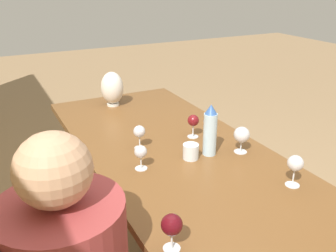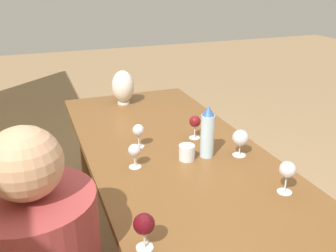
{
  "view_description": "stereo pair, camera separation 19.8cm",
  "coord_description": "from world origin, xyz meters",
  "views": [
    {
      "loc": [
        -1.43,
        0.83,
        1.6
      ],
      "look_at": [
        0.21,
        0.0,
        0.85
      ],
      "focal_mm": 40.0,
      "sensor_mm": 36.0,
      "label": 1
    },
    {
      "loc": [
        -1.51,
        0.65,
        1.6
      ],
      "look_at": [
        0.21,
        0.0,
        0.85
      ],
      "focal_mm": 40.0,
      "sensor_mm": 36.0,
      "label": 2
    }
  ],
  "objects": [
    {
      "name": "chair_far",
      "position": [
        0.22,
        0.78,
        0.5
      ],
      "size": [
        0.44,
        0.44,
        0.96
      ],
      "color": "brown",
      "rests_on": "ground_plane"
    },
    {
      "name": "water_bottle",
      "position": [
        -0.0,
        -0.13,
        0.88
      ],
      "size": [
        0.07,
        0.07,
        0.27
      ],
      "color": "silver",
      "rests_on": "dining_table"
    },
    {
      "name": "wine_glass_6",
      "position": [
        -0.42,
        -0.29,
        0.85
      ],
      "size": [
        0.07,
        0.07,
        0.14
      ],
      "color": "silver",
      "rests_on": "dining_table"
    },
    {
      "name": "dining_table",
      "position": [
        0.0,
        0.0,
        0.68
      ],
      "size": [
        2.31,
        0.89,
        0.75
      ],
      "color": "brown",
      "rests_on": "ground_plane"
    },
    {
      "name": "wine_glass_2",
      "position": [
        -0.05,
        -0.28,
        0.84
      ],
      "size": [
        0.08,
        0.08,
        0.14
      ],
      "color": "silver",
      "rests_on": "dining_table"
    },
    {
      "name": "wine_glass_5",
      "position": [
        0.22,
        -0.16,
        0.85
      ],
      "size": [
        0.06,
        0.06,
        0.13
      ],
      "color": "silver",
      "rests_on": "dining_table"
    },
    {
      "name": "wine_glass_7",
      "position": [
        0.22,
        0.16,
        0.84
      ],
      "size": [
        0.06,
        0.06,
        0.13
      ],
      "color": "silver",
      "rests_on": "dining_table"
    },
    {
      "name": "wine_glass_3",
      "position": [
        -0.54,
        0.37,
        0.84
      ],
      "size": [
        0.07,
        0.07,
        0.13
      ],
      "color": "silver",
      "rests_on": "dining_table"
    },
    {
      "name": "vase",
      "position": [
        0.94,
        0.06,
        0.87
      ],
      "size": [
        0.15,
        0.15,
        0.24
      ],
      "color": "silver",
      "rests_on": "dining_table"
    },
    {
      "name": "water_tumbler",
      "position": [
        -0.0,
        -0.02,
        0.79
      ],
      "size": [
        0.08,
        0.08,
        0.08
      ],
      "color": "silver",
      "rests_on": "dining_table"
    },
    {
      "name": "wine_glass_1",
      "position": [
        0.01,
        0.24,
        0.83
      ],
      "size": [
        0.06,
        0.06,
        0.12
      ],
      "color": "silver",
      "rests_on": "dining_table"
    }
  ]
}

